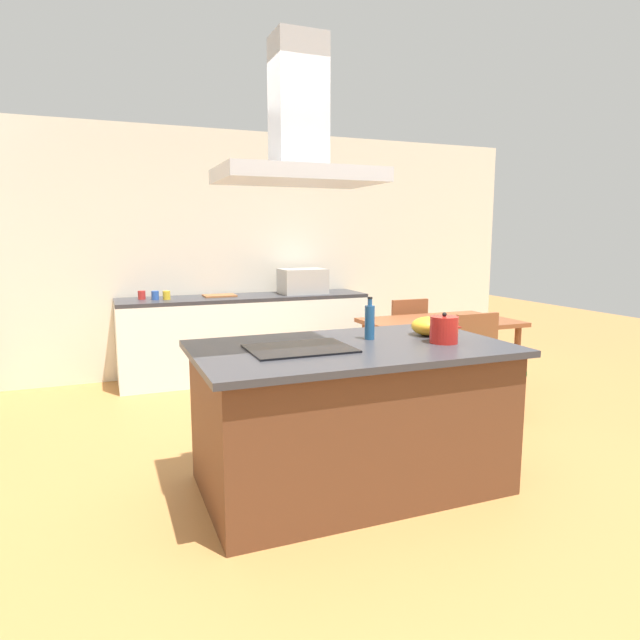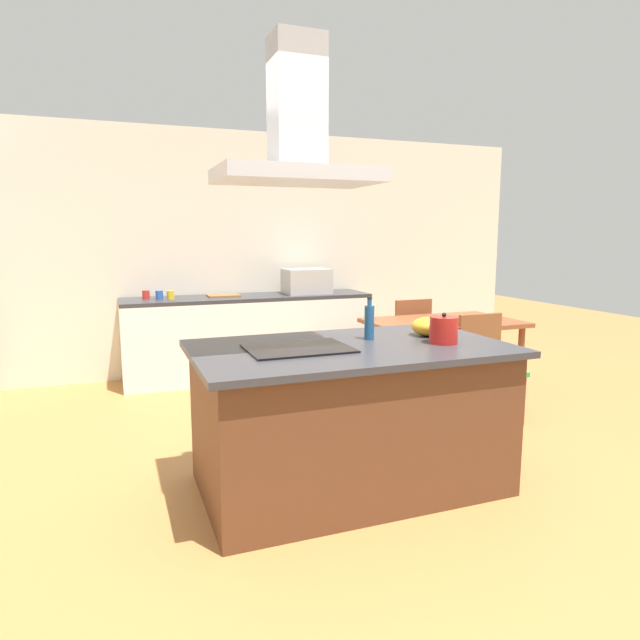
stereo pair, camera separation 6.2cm
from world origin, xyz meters
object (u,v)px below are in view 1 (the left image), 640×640
Objects in this scene: dining_table at (440,329)px; chair_facing_island at (484,359)px; cooktop at (300,348)px; coffee_mug_blue at (155,295)px; cutting_board at (220,296)px; range_hood at (298,136)px; tea_kettle at (444,330)px; olive_oil_bottle at (370,321)px; mixing_bowl at (428,326)px; coffee_mug_red at (142,295)px; chair_facing_back_wall at (404,334)px; coffee_mug_yellow at (167,295)px; countertop_microwave at (303,281)px.

chair_facing_island reaches higher than dining_table.
coffee_mug_blue is at bearing 100.70° from cooktop.
range_hood is (-0.13, -2.93, 1.19)m from cutting_board.
tea_kettle reaches higher than cooktop.
tea_kettle reaches higher than dining_table.
olive_oil_bottle reaches higher than mixing_bowl.
chair_facing_back_wall is (2.62, -0.85, -0.44)m from coffee_mug_red.
coffee_mug_blue is (0.13, -0.07, 0.00)m from coffee_mug_red.
coffee_mug_yellow is 2.78m from dining_table.
cutting_board is (0.57, 0.08, -0.04)m from coffee_mug_yellow.
chair_facing_island is at bearing 33.46° from mixing_bowl.
coffee_mug_yellow is at bearing -18.55° from coffee_mug_blue.
cooktop is 6.67× the size of coffee_mug_red.
countertop_microwave is 1.62m from coffee_mug_blue.
countertop_microwave is (0.54, 2.75, 0.02)m from olive_oil_bottle.
cutting_board is (-0.94, 0.05, -0.13)m from countertop_microwave.
dining_table is (1.00, 1.32, -0.30)m from mixing_bowl.
countertop_microwave is at bearing 78.78° from olive_oil_bottle.
coffee_mug_yellow reaches higher than cutting_board.
cutting_board is 3.17m from range_hood.
tea_kettle is at bearing -9.06° from cooktop.
tea_kettle is at bearing -101.32° from mixing_bowl.
cutting_board is at bearing 106.28° from mixing_bowl.
chair_facing_back_wall is at bearing -17.29° from coffee_mug_yellow.
chair_facing_back_wall is (0.88, -0.78, -0.53)m from countertop_microwave.
dining_table is at bearing 42.53° from olive_oil_bottle.
coffee_mug_yellow is (-1.39, 2.73, -0.02)m from mixing_bowl.
olive_oil_bottle is at bearing -101.22° from countertop_microwave.
cooktop is 0.55m from olive_oil_bottle.
mixing_bowl is 2.77m from countertop_microwave.
mixing_bowl is at bearing -60.26° from coffee_mug_red.
olive_oil_bottle is 2.95m from coffee_mug_blue.
range_hood reaches higher than tea_kettle.
cutting_board is 0.38× the size of chair_facing_island.
tea_kettle reaches higher than mixing_bowl.
chair_facing_island is at bearing 24.25° from olive_oil_bottle.
countertop_microwave is 0.56× the size of chair_facing_back_wall.
chair_facing_back_wall is (1.95, 2.10, -0.40)m from cooktop.
range_hood is (-1.95, -0.77, 1.59)m from chair_facing_island.
chair_facing_island is (1.00, 0.66, -0.45)m from mixing_bowl.
coffee_mug_blue is at bearing 139.77° from chair_facing_island.
olive_oil_bottle is 0.43m from mixing_bowl.
olive_oil_bottle reaches higher than cutting_board.
coffee_mug_yellow is at bearing 98.71° from range_hood.
countertop_microwave is 1.73m from dining_table.
mixing_bowl reaches higher than chair_facing_back_wall.
olive_oil_bottle is 1.21m from range_hood.
coffee_mug_blue is at bearing 111.22° from olive_oil_bottle.
cutting_board is at bearing 87.48° from range_hood.
olive_oil_bottle is at bearing -137.47° from dining_table.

